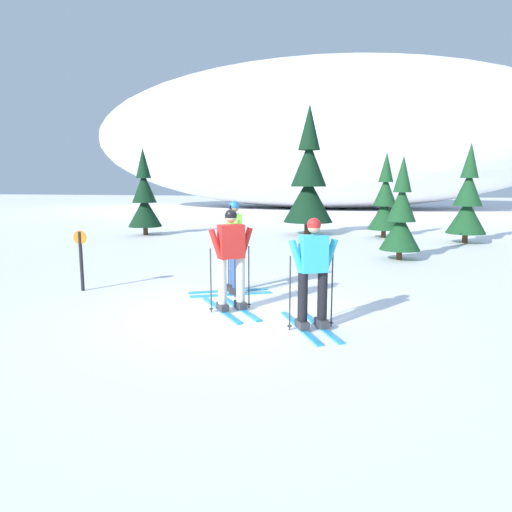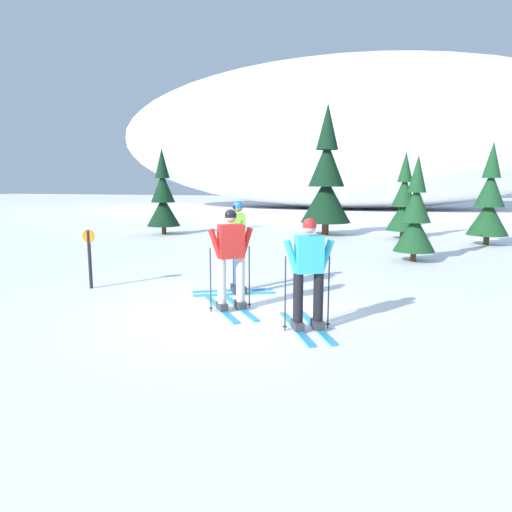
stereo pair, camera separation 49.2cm
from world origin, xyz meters
The scene contains 11 objects.
ground_plane centered at (0.00, 0.00, 0.00)m, with size 120.00×120.00×0.00m, color white.
skier_red_jacket centered at (-0.07, 0.15, 0.92)m, with size 1.40×1.70×1.76m.
skier_lime_jacket centered at (-0.34, 1.39, 0.97)m, with size 1.65×1.06×1.85m.
skier_cyan_jacket centered at (1.38, -0.59, 0.88)m, with size 1.09×1.67×1.70m.
pine_tree_far_left centered at (-6.45, 10.40, 1.49)m, with size 1.38×1.38×3.57m.
pine_tree_center_left centered at (0.12, 11.94, 2.22)m, with size 2.05×2.05×5.30m.
pine_tree_center centered at (3.17, 11.43, 1.39)m, with size 1.29×1.29×3.33m.
pine_tree_center_right centered at (3.27, 6.17, 1.22)m, with size 1.13×1.13×2.93m.
pine_tree_far_right centered at (5.94, 10.37, 1.49)m, with size 1.37×1.37×3.56m.
snow_ridge_background centered at (-0.41, 30.93, 5.82)m, with size 38.59×16.18×11.64m, color white.
trail_marker_post centered at (-3.44, 0.97, 0.71)m, with size 0.28×0.07×1.24m.
Camera 1 is at (1.92, -7.39, 2.23)m, focal length 32.49 mm.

